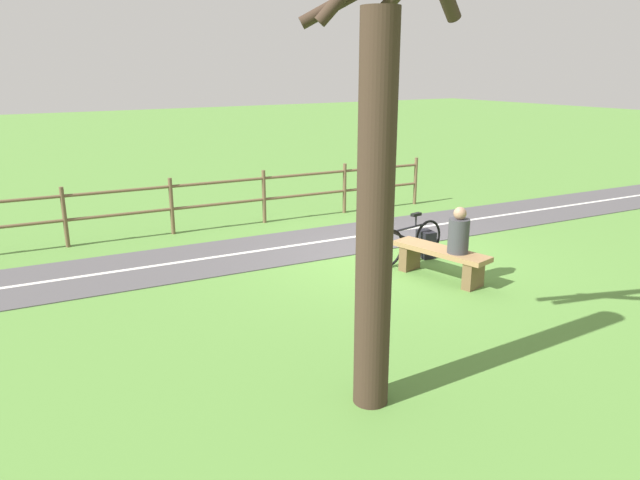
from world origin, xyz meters
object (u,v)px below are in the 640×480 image
Objects in this scene: bicycle at (409,242)px; backpack at (426,244)px; bench at (441,258)px; person_seated at (459,233)px; tree_far_left at (379,182)px.

backpack is at bearing 177.76° from bicycle.
bicycle is (0.92, -0.13, 0.01)m from bench.
bench is 0.93m from bicycle.
tree_far_left is (-2.04, 3.12, 1.43)m from person_seated.
person_seated reaches higher than bicycle.
tree_far_left reaches higher than bicycle.
person_seated reaches higher than bench.
bench is at bearing 74.04° from bicycle.
person_seated is 1.51× the size of backpack.
person_seated is at bearing 78.90° from bicycle.
tree_far_left reaches higher than backpack.
bicycle is at bearing -15.14° from person_seated.
tree_far_left is (-3.30, 3.62, 2.00)m from backpack.
bicycle is at bearing -44.45° from tree_far_left.
person_seated is at bearing 158.57° from backpack.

